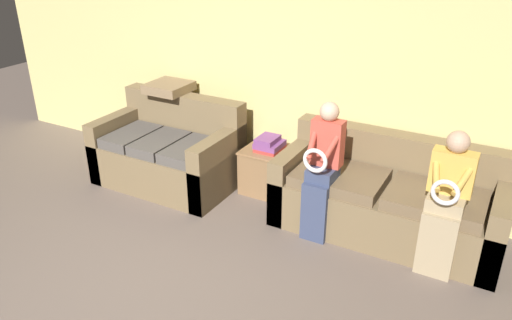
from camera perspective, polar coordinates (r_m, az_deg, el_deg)
wall_back at (r=5.25m, az=2.25°, el=10.43°), size 7.80×0.06×2.55m
couch_main at (r=4.76m, az=14.82°, el=-4.42°), size 2.03×0.86×0.87m
couch_side at (r=5.57m, az=-9.87°, el=0.73°), size 1.50×0.90×0.93m
child_left_seated at (r=4.43m, az=7.61°, el=-0.64°), size 0.28×0.37×1.26m
child_right_seated at (r=4.23m, az=20.94°, el=-4.12°), size 0.34×0.38×1.20m
side_shelf at (r=5.33m, az=1.39°, el=-1.10°), size 0.51×0.48×0.48m
book_stack at (r=5.21m, az=1.50°, el=1.86°), size 0.26×0.30×0.14m
throw_pillow at (r=5.68m, az=-9.92°, el=8.18°), size 0.44×0.44×0.10m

